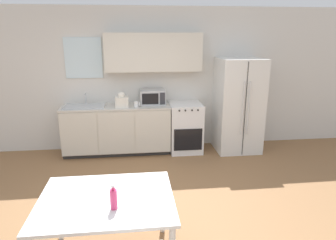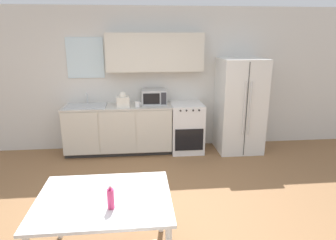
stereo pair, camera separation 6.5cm
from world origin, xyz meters
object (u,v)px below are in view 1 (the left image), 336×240
oven_range (185,127)px  drink_bottle (114,199)px  microwave (153,97)px  coffee_mug (137,104)px  dining_table (107,206)px  refrigerator (238,105)px

oven_range → drink_bottle: drink_bottle is taller
drink_bottle → oven_range: bearing=69.2°
microwave → drink_bottle: bearing=-99.9°
coffee_mug → drink_bottle: coffee_mug is taller
coffee_mug → microwave: bearing=34.1°
oven_range → microwave: microwave is taller
dining_table → oven_range: bearing=66.6°
microwave → refrigerator: bearing=-5.6°
refrigerator → microwave: 1.64m
refrigerator → microwave: (-1.63, 0.16, 0.17)m
microwave → dining_table: 3.10m
refrigerator → dining_table: refrigerator is taller
oven_range → dining_table: (-1.25, -2.90, 0.17)m
oven_range → drink_bottle: (-1.17, -3.09, 0.35)m
dining_table → coffee_mug: bearing=83.3°
oven_range → microwave: bearing=170.2°
microwave → dining_table: size_ratio=0.37×
oven_range → refrigerator: refrigerator is taller
dining_table → microwave: bearing=78.0°
oven_range → refrigerator: 1.09m
microwave → dining_table: (-0.64, -3.01, -0.42)m
microwave → drink_bottle: (-0.56, -3.19, -0.24)m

